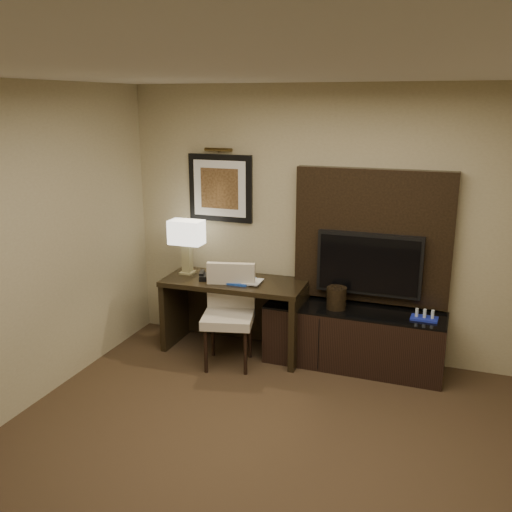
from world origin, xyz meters
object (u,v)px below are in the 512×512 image
at_px(desk, 235,316).
at_px(credenza, 353,338).
at_px(table_lamp, 187,247).
at_px(tv, 369,264).
at_px(desk_phone, 209,275).
at_px(ice_bucket, 336,298).
at_px(minibar_tray, 425,315).
at_px(desk_chair, 228,317).

height_order(desk, credenza, desk).
bearing_deg(credenza, table_lamp, -179.39).
bearing_deg(tv, table_lamp, -175.62).
height_order(desk, desk_phone, desk_phone).
bearing_deg(desk_phone, desk, -6.91).
height_order(table_lamp, desk_phone, table_lamp).
bearing_deg(ice_bucket, credenza, 8.07).
xyz_separation_m(tv, minibar_tray, (0.55, -0.18, -0.38)).
bearing_deg(tv, credenza, -124.32).
bearing_deg(table_lamp, desk_phone, -19.91).
distance_m(credenza, tv, 0.74).
bearing_deg(desk, table_lamp, 172.87).
height_order(table_lamp, ice_bucket, table_lamp).
relative_size(desk, credenza, 0.84).
bearing_deg(table_lamp, ice_bucket, -0.78).
distance_m(desk, ice_bucket, 1.09).
xyz_separation_m(tv, ice_bucket, (-0.27, -0.16, -0.32)).
xyz_separation_m(desk_chair, table_lamp, (-0.62, 0.38, 0.56)).
bearing_deg(minibar_tray, credenza, 176.77).
bearing_deg(table_lamp, desk_chair, -31.69).
relative_size(table_lamp, desk_phone, 2.90).
bearing_deg(desk, tv, 6.81).
relative_size(credenza, minibar_tray, 7.12).
xyz_separation_m(credenza, minibar_tray, (0.65, -0.04, 0.34)).
bearing_deg(desk_chair, minibar_tray, -2.89).
height_order(tv, ice_bucket, tv).
distance_m(desk_chair, desk_phone, 0.53).
bearing_deg(desk, desk_chair, -80.49).
xyz_separation_m(tv, desk_phone, (-1.57, -0.25, -0.20)).
distance_m(desk, table_lamp, 0.87).
bearing_deg(desk_phone, table_lamp, 140.73).
xyz_separation_m(desk, tv, (1.32, 0.20, 0.63)).
xyz_separation_m(credenza, desk_chair, (-1.16, -0.38, 0.20)).
bearing_deg(credenza, desk_phone, -175.16).
xyz_separation_m(desk, table_lamp, (-0.55, 0.05, 0.67)).
relative_size(desk_chair, table_lamp, 1.77).
height_order(credenza, ice_bucket, ice_bucket).
height_order(tv, desk_chair, tv).
bearing_deg(desk, minibar_tray, -1.07).
distance_m(ice_bucket, minibar_tray, 0.83).
height_order(desk, ice_bucket, ice_bucket).
height_order(credenza, tv, tv).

